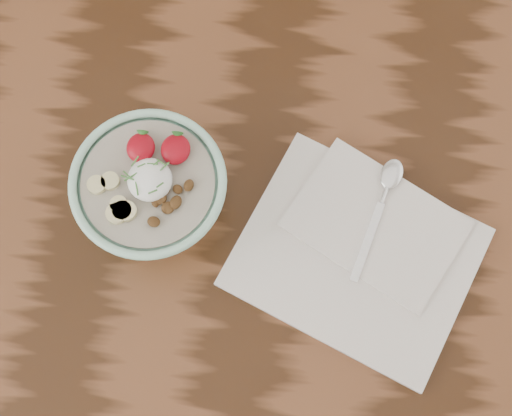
% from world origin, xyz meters
% --- Properties ---
extents(table, '(1.60, 0.90, 0.75)m').
position_xyz_m(table, '(0.00, 0.00, 0.66)').
color(table, '#321B0C').
rests_on(table, ground).
extents(breakfast_bowl, '(0.17, 0.17, 0.12)m').
position_xyz_m(breakfast_bowl, '(0.09, -0.01, 0.81)').
color(breakfast_bowl, '#A1D9C0').
rests_on(breakfast_bowl, table).
extents(napkin, '(0.33, 0.30, 0.02)m').
position_xyz_m(napkin, '(0.33, -0.04, 0.76)').
color(napkin, silver).
rests_on(napkin, table).
extents(spoon, '(0.06, 0.16, 0.01)m').
position_xyz_m(spoon, '(0.36, 0.03, 0.77)').
color(spoon, silver).
rests_on(spoon, napkin).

